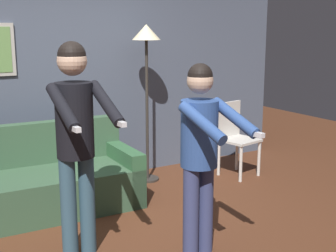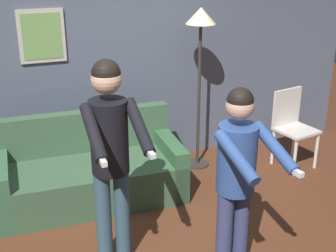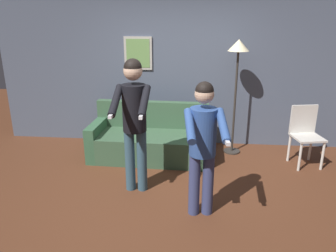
% 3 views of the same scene
% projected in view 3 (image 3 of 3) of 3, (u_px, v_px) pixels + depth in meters
% --- Properties ---
extents(ground_plane, '(12.00, 12.00, 0.00)m').
position_uv_depth(ground_plane, '(166.00, 193.00, 4.36)').
color(ground_plane, '#58301D').
extents(back_wall_assembly, '(6.40, 0.09, 2.60)m').
position_uv_depth(back_wall_assembly, '(177.00, 72.00, 5.75)').
color(back_wall_assembly, '#4E586A').
rests_on(back_wall_assembly, ground_plane).
extents(couch, '(1.92, 0.90, 0.87)m').
position_uv_depth(couch, '(150.00, 141.00, 5.41)').
color(couch, '#3A5B3F').
rests_on(couch, ground_plane).
extents(torchiere_lamp, '(0.34, 0.34, 1.89)m').
position_uv_depth(torchiere_lamp, '(238.00, 59.00, 5.17)').
color(torchiere_lamp, '#332D28').
rests_on(torchiere_lamp, ground_plane).
extents(person_standing_left, '(0.44, 0.70, 1.76)m').
position_uv_depth(person_standing_left, '(134.00, 114.00, 4.10)').
color(person_standing_left, '#335366').
rests_on(person_standing_left, ground_plane).
extents(person_standing_right, '(0.49, 0.64, 1.59)m').
position_uv_depth(person_standing_right, '(203.00, 139.00, 3.60)').
color(person_standing_right, '#38406D').
rests_on(person_standing_right, ground_plane).
extents(dining_chair_distant, '(0.50, 0.50, 0.93)m').
position_uv_depth(dining_chair_distant, '(305.00, 132.00, 5.09)').
color(dining_chair_distant, silver).
rests_on(dining_chair_distant, ground_plane).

